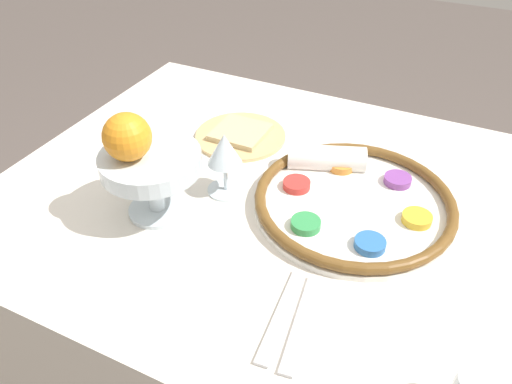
{
  "coord_description": "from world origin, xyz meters",
  "views": [
    {
      "loc": [
        -0.23,
        0.68,
        1.35
      ],
      "look_at": [
        0.07,
        0.06,
        0.81
      ],
      "focal_mm": 35.0,
      "sensor_mm": 36.0,
      "label": 1
    }
  ],
  "objects_px": {
    "wine_glass": "(224,153)",
    "bread_plate": "(240,135)",
    "seder_plate": "(354,202)",
    "fruit_stand": "(151,168)",
    "orange_fruit": "(127,137)",
    "napkin_roll": "(328,159)"
  },
  "relations": [
    {
      "from": "orange_fruit",
      "to": "seder_plate",
      "type": "bearing_deg",
      "value": -151.55
    },
    {
      "from": "seder_plate",
      "to": "napkin_roll",
      "type": "relative_size",
      "value": 2.24
    },
    {
      "from": "wine_glass",
      "to": "fruit_stand",
      "type": "distance_m",
      "value": 0.13
    },
    {
      "from": "wine_glass",
      "to": "orange_fruit",
      "type": "xyz_separation_m",
      "value": [
        0.1,
        0.13,
        0.08
      ]
    },
    {
      "from": "bread_plate",
      "to": "napkin_roll",
      "type": "distance_m",
      "value": 0.22
    },
    {
      "from": "napkin_roll",
      "to": "fruit_stand",
      "type": "bearing_deg",
      "value": 47.59
    },
    {
      "from": "wine_glass",
      "to": "seder_plate",
      "type": "bearing_deg",
      "value": -166.85
    },
    {
      "from": "seder_plate",
      "to": "wine_glass",
      "type": "height_order",
      "value": "wine_glass"
    },
    {
      "from": "fruit_stand",
      "to": "orange_fruit",
      "type": "height_order",
      "value": "orange_fruit"
    },
    {
      "from": "fruit_stand",
      "to": "napkin_roll",
      "type": "relative_size",
      "value": 1.07
    },
    {
      "from": "seder_plate",
      "to": "orange_fruit",
      "type": "distance_m",
      "value": 0.41
    },
    {
      "from": "wine_glass",
      "to": "fruit_stand",
      "type": "relative_size",
      "value": 0.72
    },
    {
      "from": "seder_plate",
      "to": "fruit_stand",
      "type": "bearing_deg",
      "value": 27.05
    },
    {
      "from": "wine_glass",
      "to": "orange_fruit",
      "type": "height_order",
      "value": "orange_fruit"
    },
    {
      "from": "seder_plate",
      "to": "bread_plate",
      "type": "bearing_deg",
      "value": -23.28
    },
    {
      "from": "seder_plate",
      "to": "wine_glass",
      "type": "relative_size",
      "value": 2.91
    },
    {
      "from": "fruit_stand",
      "to": "bread_plate",
      "type": "height_order",
      "value": "fruit_stand"
    },
    {
      "from": "wine_glass",
      "to": "bread_plate",
      "type": "xyz_separation_m",
      "value": [
        0.06,
        -0.18,
        -0.08
      ]
    },
    {
      "from": "orange_fruit",
      "to": "napkin_roll",
      "type": "xyz_separation_m",
      "value": [
        -0.25,
        -0.28,
        -0.14
      ]
    },
    {
      "from": "seder_plate",
      "to": "fruit_stand",
      "type": "distance_m",
      "value": 0.36
    },
    {
      "from": "bread_plate",
      "to": "wine_glass",
      "type": "bearing_deg",
      "value": 109.0
    },
    {
      "from": "orange_fruit",
      "to": "napkin_roll",
      "type": "distance_m",
      "value": 0.4
    }
  ]
}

